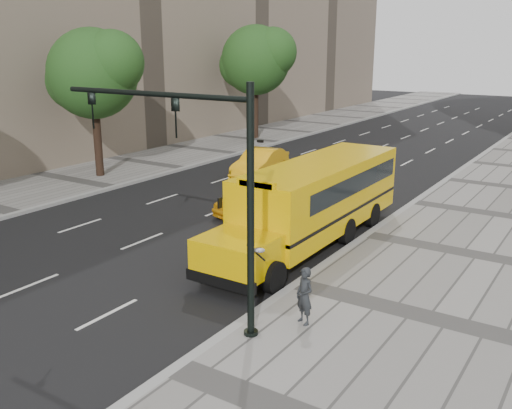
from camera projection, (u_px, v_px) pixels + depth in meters
The scene contains 11 objects.
ground at pixel (239, 214), 25.15m from camera, with size 140.00×140.00×0.00m, color black.
sidewalk_far at pixel (72, 181), 30.90m from camera, with size 6.00×140.00×0.15m, color gray.
curb_museum at pixel (367, 236), 21.98m from camera, with size 0.30×140.00×0.15m, color gray.
curb_far at pixel (111, 188), 29.33m from camera, with size 0.30×140.00×0.15m, color gray.
tree_b at pixel (94, 73), 30.29m from camera, with size 5.40×4.80×8.10m.
tree_c at pixel (257, 59), 43.03m from camera, with size 5.87×5.22×8.67m.
school_bus at pixel (317, 196), 21.20m from camera, with size 2.96×11.56×3.19m.
taxi_near at pixel (256, 198), 25.01m from camera, with size 1.67×4.15×1.42m, color #F5AA10.
taxi_far at pixel (260, 163), 31.94m from camera, with size 1.66×4.75×1.57m, color #F5AA10.
pedestrian at pixel (304, 296), 14.75m from camera, with size 0.56×0.37×1.55m, color black.
traffic_signal at pixel (203, 175), 14.05m from camera, with size 6.18×0.36×6.40m.
Camera 1 is at (13.78, -19.79, 7.20)m, focal length 40.00 mm.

